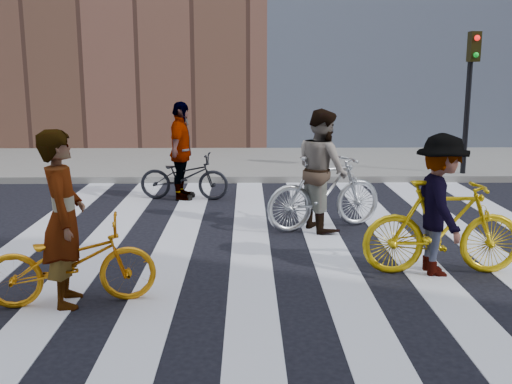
{
  "coord_description": "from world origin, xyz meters",
  "views": [
    {
      "loc": [
        -0.6,
        -8.2,
        2.52
      ],
      "look_at": [
        -0.47,
        0.3,
        0.77
      ],
      "focal_mm": 42.0,
      "sensor_mm": 36.0,
      "label": 1
    }
  ],
  "objects_px": {
    "bike_yellow_left": "(71,262)",
    "rider_mid": "(322,170)",
    "bike_yellow_right": "(443,228)",
    "rider_right": "(440,205)",
    "bike_silver_mid": "(325,192)",
    "bike_dark_rear": "(184,176)",
    "rider_rear": "(181,151)",
    "traffic_signal": "(470,80)",
    "rider_left": "(63,219)"
  },
  "relations": [
    {
      "from": "bike_silver_mid",
      "to": "bike_dark_rear",
      "type": "xyz_separation_m",
      "value": [
        -2.46,
        2.26,
        -0.14
      ]
    },
    {
      "from": "bike_silver_mid",
      "to": "bike_dark_rear",
      "type": "bearing_deg",
      "value": 26.9
    },
    {
      "from": "bike_yellow_left",
      "to": "rider_right",
      "type": "height_order",
      "value": "rider_right"
    },
    {
      "from": "bike_yellow_right",
      "to": "bike_dark_rear",
      "type": "distance_m",
      "value": 5.74
    },
    {
      "from": "rider_mid",
      "to": "rider_right",
      "type": "relative_size",
      "value": 1.09
    },
    {
      "from": "bike_yellow_right",
      "to": "rider_left",
      "type": "relative_size",
      "value": 1.04
    },
    {
      "from": "bike_yellow_left",
      "to": "rider_mid",
      "type": "distance_m",
      "value": 4.39
    },
    {
      "from": "bike_yellow_left",
      "to": "rider_left",
      "type": "bearing_deg",
      "value": 79.07
    },
    {
      "from": "bike_silver_mid",
      "to": "bike_dark_rear",
      "type": "distance_m",
      "value": 3.35
    },
    {
      "from": "bike_silver_mid",
      "to": "rider_right",
      "type": "distance_m",
      "value": 2.46
    },
    {
      "from": "bike_yellow_right",
      "to": "rider_rear",
      "type": "relative_size",
      "value": 1.04
    },
    {
      "from": "bike_yellow_right",
      "to": "rider_mid",
      "type": "distance_m",
      "value": 2.52
    },
    {
      "from": "traffic_signal",
      "to": "rider_left",
      "type": "xyz_separation_m",
      "value": [
        -6.96,
        -7.31,
        -1.32
      ]
    },
    {
      "from": "bike_yellow_left",
      "to": "bike_silver_mid",
      "type": "xyz_separation_m",
      "value": [
        3.14,
        3.07,
        0.12
      ]
    },
    {
      "from": "bike_yellow_left",
      "to": "rider_left",
      "type": "height_order",
      "value": "rider_left"
    },
    {
      "from": "bike_yellow_right",
      "to": "rider_left",
      "type": "height_order",
      "value": "rider_left"
    },
    {
      "from": "rider_right",
      "to": "bike_silver_mid",
      "type": "bearing_deg",
      "value": 27.78
    },
    {
      "from": "bike_silver_mid",
      "to": "traffic_signal",
      "type": "bearing_deg",
      "value": -62.24
    },
    {
      "from": "traffic_signal",
      "to": "rider_left",
      "type": "distance_m",
      "value": 10.18
    },
    {
      "from": "bike_yellow_left",
      "to": "bike_dark_rear",
      "type": "xyz_separation_m",
      "value": [
        0.68,
        5.33,
        -0.02
      ]
    },
    {
      "from": "bike_silver_mid",
      "to": "rider_rear",
      "type": "height_order",
      "value": "rider_rear"
    },
    {
      "from": "rider_left",
      "to": "rider_rear",
      "type": "height_order",
      "value": "rider_left"
    },
    {
      "from": "traffic_signal",
      "to": "bike_yellow_left",
      "type": "xyz_separation_m",
      "value": [
        -6.91,
        -7.31,
        -1.81
      ]
    },
    {
      "from": "rider_mid",
      "to": "rider_rear",
      "type": "bearing_deg",
      "value": 26.9
    },
    {
      "from": "rider_right",
      "to": "rider_mid",
      "type": "bearing_deg",
      "value": 28.81
    },
    {
      "from": "bike_yellow_left",
      "to": "rider_mid",
      "type": "relative_size",
      "value": 0.94
    },
    {
      "from": "traffic_signal",
      "to": "rider_right",
      "type": "distance_m",
      "value": 7.05
    },
    {
      "from": "rider_left",
      "to": "bike_silver_mid",
      "type": "bearing_deg",
      "value": -57.02
    },
    {
      "from": "bike_dark_rear",
      "to": "rider_right",
      "type": "height_order",
      "value": "rider_right"
    },
    {
      "from": "rider_mid",
      "to": "rider_right",
      "type": "distance_m",
      "value": 2.47
    },
    {
      "from": "traffic_signal",
      "to": "rider_right",
      "type": "xyz_separation_m",
      "value": [
        -2.63,
        -6.39,
        -1.4
      ]
    },
    {
      "from": "bike_silver_mid",
      "to": "bike_yellow_right",
      "type": "height_order",
      "value": "bike_silver_mid"
    },
    {
      "from": "bike_silver_mid",
      "to": "rider_left",
      "type": "xyz_separation_m",
      "value": [
        -3.19,
        -3.07,
        0.36
      ]
    },
    {
      "from": "rider_left",
      "to": "rider_right",
      "type": "distance_m",
      "value": 4.43
    },
    {
      "from": "rider_right",
      "to": "rider_rear",
      "type": "distance_m",
      "value": 5.73
    },
    {
      "from": "bike_dark_rear",
      "to": "rider_rear",
      "type": "height_order",
      "value": "rider_rear"
    },
    {
      "from": "bike_yellow_left",
      "to": "bike_yellow_right",
      "type": "height_order",
      "value": "bike_yellow_right"
    },
    {
      "from": "bike_yellow_left",
      "to": "bike_dark_rear",
      "type": "bearing_deg",
      "value": -18.18
    },
    {
      "from": "bike_yellow_right",
      "to": "rider_rear",
      "type": "distance_m",
      "value": 5.78
    },
    {
      "from": "bike_yellow_left",
      "to": "rider_rear",
      "type": "distance_m",
      "value": 5.39
    },
    {
      "from": "traffic_signal",
      "to": "rider_left",
      "type": "relative_size",
      "value": 1.74
    },
    {
      "from": "bike_silver_mid",
      "to": "bike_dark_rear",
      "type": "relative_size",
      "value": 1.14
    },
    {
      "from": "bike_yellow_right",
      "to": "bike_dark_rear",
      "type": "xyz_separation_m",
      "value": [
        -3.65,
        4.42,
        -0.14
      ]
    },
    {
      "from": "bike_dark_rear",
      "to": "traffic_signal",
      "type": "bearing_deg",
      "value": -66.61
    },
    {
      "from": "bike_yellow_left",
      "to": "rider_left",
      "type": "xyz_separation_m",
      "value": [
        -0.05,
        0.0,
        0.48
      ]
    },
    {
      "from": "bike_yellow_left",
      "to": "bike_yellow_right",
      "type": "relative_size",
      "value": 0.91
    },
    {
      "from": "bike_dark_rear",
      "to": "rider_rear",
      "type": "xyz_separation_m",
      "value": [
        -0.05,
        0.0,
        0.5
      ]
    },
    {
      "from": "bike_dark_rear",
      "to": "rider_mid",
      "type": "distance_m",
      "value": 3.34
    },
    {
      "from": "traffic_signal",
      "to": "rider_right",
      "type": "height_order",
      "value": "traffic_signal"
    },
    {
      "from": "bike_silver_mid",
      "to": "rider_rear",
      "type": "xyz_separation_m",
      "value": [
        -2.51,
        2.26,
        0.36
      ]
    }
  ]
}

